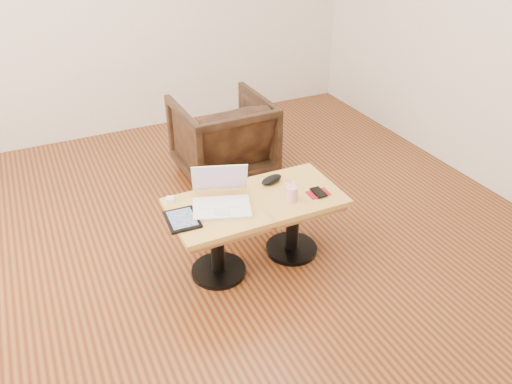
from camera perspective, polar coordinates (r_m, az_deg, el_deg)
name	(u,v)px	position (r m, az deg, el deg)	size (l,w,h in m)	color
room_shell	(204,48)	(2.45, -5.99, 16.01)	(4.52, 4.52, 2.71)	#451C0C
side_table_left	(216,226)	(2.86, -4.55, -3.94)	(0.50, 0.50, 0.46)	black
side_table_right	(293,206)	(3.04, 4.30, -1.57)	(0.51, 0.51, 0.46)	black
laptop	(221,198)	(2.82, -4.02, -0.65)	(0.40, 0.40, 0.22)	white
tablet	(182,219)	(2.73, -8.44, -3.12)	(0.18, 0.23, 0.02)	black
charging_adapter	(170,199)	(2.90, -9.77, -0.85)	(0.04, 0.04, 0.03)	white
glasses_case	(271,180)	(3.03, 1.78, 1.43)	(0.15, 0.07, 0.05)	black
striped_cup	(292,194)	(2.86, 4.08, -0.19)	(0.07, 0.07, 0.09)	#D84E7E
earbuds_tangle	(292,184)	(3.02, 4.15, 0.90)	(0.07, 0.05, 0.01)	white
phone_on_sleeve	(318,193)	(2.95, 7.15, -0.09)	(0.13, 0.12, 0.02)	maroon
armchair	(223,137)	(3.93, -3.83, 6.25)	(0.68, 0.70, 0.64)	black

